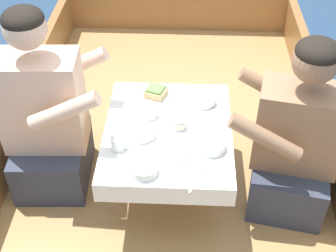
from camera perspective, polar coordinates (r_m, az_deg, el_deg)
The scene contains 21 objects.
ground_plane at distance 2.82m, azimuth 0.05°, elevation -10.85°, with size 60.00×60.00×0.00m, color navy.
boat_deck at distance 2.69m, azimuth 0.05°, elevation -8.73°, with size 1.82×3.41×0.32m, color #A87F4C.
gunwale_port at distance 2.65m, azimuth -19.38°, elevation -3.28°, with size 0.06×3.41×0.29m, color #936033.
bow_coaming at distance 3.83m, azimuth 1.20°, elevation 14.04°, with size 1.70×0.06×0.33m, color #936033.
cockpit_table at distance 2.28m, azimuth 0.00°, elevation -1.24°, with size 0.61×0.75×0.41m.
person_port at distance 2.39m, azimuth -14.64°, elevation 0.71°, with size 0.54×0.46×1.00m.
person_starboard at distance 2.31m, azimuth 15.19°, elevation -2.06°, with size 0.58×0.52×0.93m.
plate_sandwich at distance 2.45m, azimuth -1.51°, elevation 3.69°, with size 0.20×0.20×0.01m.
plate_bread at distance 2.13m, azimuth 0.78°, elevation -3.06°, with size 0.17×0.17×0.01m.
sandwich at distance 2.43m, azimuth -1.52°, elevation 4.21°, with size 0.13×0.12×0.05m.
bowl_port_near at distance 2.40m, azimuth 4.39°, elevation 3.19°, with size 0.12×0.12×0.04m.
bowl_starboard_near at distance 2.14m, azimuth 5.31°, elevation -2.33°, with size 0.13×0.13×0.04m.
bowl_center_far at distance 2.20m, azimuth -3.10°, elevation -0.73°, with size 0.12×0.12×0.04m.
bowl_port_far at distance 2.03m, azimuth -2.96°, elevation -5.23°, with size 0.12×0.12×0.04m.
coffee_cup_port at distance 2.14m, azimuth -6.12°, elevation -2.09°, with size 0.09×0.06×0.06m.
coffee_cup_starboard at distance 2.31m, azimuth -2.12°, elevation 1.74°, with size 0.09×0.06×0.06m.
tin_can at distance 2.24m, azimuth 1.36°, elevation 0.32°, with size 0.07×0.07×0.05m.
utensil_spoon_port at distance 2.08m, azimuth 4.10°, elevation -4.66°, with size 0.10×0.15×0.01m.
utensil_knife_starboard at distance 2.34m, azimuth 5.15°, elevation 1.46°, with size 0.08×0.16×0.00m.
utensil_spoon_starboard at distance 2.24m, azimuth -4.99°, elevation -0.66°, with size 0.16×0.08×0.01m.
utensil_spoon_center at distance 2.03m, azimuth 3.54°, elevation -5.86°, with size 0.07×0.17×0.01m.
Camera 1 is at (0.08, -1.75, 2.20)m, focal length 50.00 mm.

